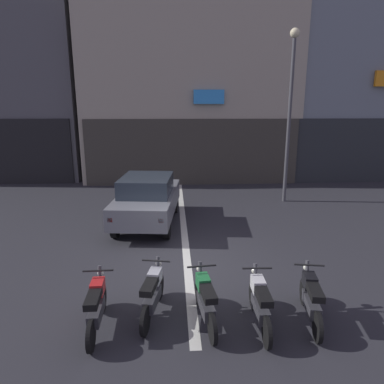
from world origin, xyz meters
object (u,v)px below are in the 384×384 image
motorcycle_red_row_leftmost (97,305)px  motorcycle_white_row_right_mid (260,302)px  motorcycle_green_row_centre (205,299)px  motorcycle_black_row_rightmost (311,298)px  car_grey_crossing_near (148,198)px  motorcycle_silver_row_left_mid (153,293)px  street_lamp (290,100)px

motorcycle_red_row_leftmost → motorcycle_white_row_right_mid: size_ratio=1.00×
motorcycle_white_row_right_mid → motorcycle_green_row_centre: bearing=171.4°
motorcycle_green_row_centre → motorcycle_white_row_right_mid: (0.97, -0.15, 0.00)m
motorcycle_green_row_centre → motorcycle_white_row_right_mid: 0.98m
motorcycle_green_row_centre → motorcycle_black_row_rightmost: (1.93, -0.06, 0.00)m
car_grey_crossing_near → motorcycle_red_row_leftmost: 5.62m
motorcycle_silver_row_left_mid → motorcycle_green_row_centre: 1.00m
street_lamp → motorcycle_white_row_right_mid: bearing=-110.5°
motorcycle_red_row_leftmost → motorcycle_silver_row_left_mid: 1.03m
car_grey_crossing_near → motorcycle_white_row_right_mid: 6.13m
car_grey_crossing_near → motorcycle_red_row_leftmost: car_grey_crossing_near is taller
car_grey_crossing_near → motorcycle_white_row_right_mid: car_grey_crossing_near is taller
street_lamp → motorcycle_silver_row_left_mid: size_ratio=3.99×
street_lamp → motorcycle_green_row_centre: size_ratio=3.96×
street_lamp → motorcycle_silver_row_left_mid: bearing=-122.7°
motorcycle_silver_row_left_mid → motorcycle_green_row_centre: same height
car_grey_crossing_near → motorcycle_silver_row_left_mid: car_grey_crossing_near is taller
street_lamp → motorcycle_white_row_right_mid: size_ratio=3.95×
street_lamp → motorcycle_black_row_rightmost: 9.08m
car_grey_crossing_near → motorcycle_black_row_rightmost: car_grey_crossing_near is taller
motorcycle_black_row_rightmost → motorcycle_white_row_right_mid: bearing=-175.1°
car_grey_crossing_near → motorcycle_black_row_rightmost: bearing=-59.2°
motorcycle_red_row_leftmost → motorcycle_white_row_right_mid: bearing=-1.4°
motorcycle_silver_row_left_mid → motorcycle_green_row_centre: (0.96, -0.28, 0.00)m
car_grey_crossing_near → street_lamp: 6.74m
motorcycle_red_row_leftmost → motorcycle_green_row_centre: same height
motorcycle_silver_row_left_mid → motorcycle_black_row_rightmost: 2.91m
motorcycle_red_row_leftmost → motorcycle_silver_row_left_mid: size_ratio=1.01×
street_lamp → motorcycle_red_row_leftmost: bearing=-126.3°
motorcycle_red_row_leftmost → motorcycle_green_row_centre: (1.93, 0.08, 0.00)m
car_grey_crossing_near → motorcycle_silver_row_left_mid: 5.25m
street_lamp → motorcycle_white_row_right_mid: (-3.05, -8.17, -3.58)m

